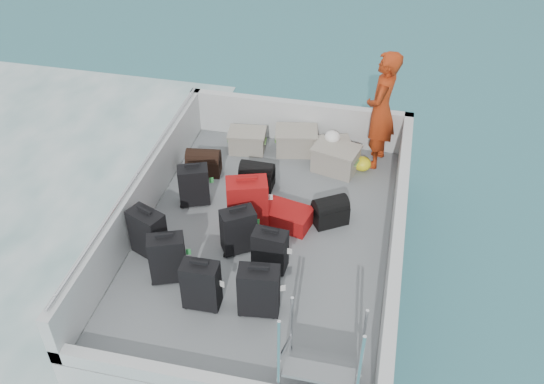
{
  "coord_description": "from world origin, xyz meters",
  "views": [
    {
      "loc": [
        1.43,
        -5.88,
        6.16
      ],
      "look_at": [
        -0.0,
        0.48,
        1.0
      ],
      "focal_mm": 40.0,
      "sensor_mm": 36.0,
      "label": 1
    }
  ],
  "objects_px": {
    "suitcase_2": "(194,186)",
    "suitcase_7": "(270,251)",
    "suitcase_6": "(259,291)",
    "crate_1": "(296,142)",
    "suitcase_0": "(168,259)",
    "suitcase_4": "(238,231)",
    "suitcase_3": "(201,286)",
    "crate_3": "(336,159)",
    "crate_2": "(331,152)",
    "suitcase_1": "(148,234)",
    "suitcase_8": "(287,217)",
    "crate_0": "(247,142)",
    "suitcase_5": "(247,204)",
    "passenger": "(381,110)"
  },
  "relations": [
    {
      "from": "suitcase_2",
      "to": "suitcase_7",
      "type": "bearing_deg",
      "value": -58.79
    },
    {
      "from": "suitcase_2",
      "to": "suitcase_6",
      "type": "bearing_deg",
      "value": -72.71
    },
    {
      "from": "suitcase_6",
      "to": "crate_1",
      "type": "bearing_deg",
      "value": 86.35
    },
    {
      "from": "suitcase_0",
      "to": "suitcase_4",
      "type": "height_order",
      "value": "suitcase_0"
    },
    {
      "from": "suitcase_3",
      "to": "crate_3",
      "type": "relative_size",
      "value": 1.02
    },
    {
      "from": "suitcase_3",
      "to": "crate_2",
      "type": "distance_m",
      "value": 3.46
    },
    {
      "from": "suitcase_1",
      "to": "crate_3",
      "type": "bearing_deg",
      "value": 71.74
    },
    {
      "from": "suitcase_0",
      "to": "suitcase_4",
      "type": "bearing_deg",
      "value": 23.54
    },
    {
      "from": "suitcase_2",
      "to": "suitcase_6",
      "type": "relative_size",
      "value": 0.93
    },
    {
      "from": "suitcase_4",
      "to": "crate_3",
      "type": "height_order",
      "value": "suitcase_4"
    },
    {
      "from": "crate_3",
      "to": "crate_2",
      "type": "bearing_deg",
      "value": 112.85
    },
    {
      "from": "suitcase_0",
      "to": "crate_3",
      "type": "relative_size",
      "value": 1.05
    },
    {
      "from": "suitcase_8",
      "to": "crate_2",
      "type": "distance_m",
      "value": 1.68
    },
    {
      "from": "suitcase_6",
      "to": "crate_2",
      "type": "relative_size",
      "value": 1.21
    },
    {
      "from": "suitcase_2",
      "to": "crate_3",
      "type": "height_order",
      "value": "suitcase_2"
    },
    {
      "from": "suitcase_1",
      "to": "suitcase_4",
      "type": "xyz_separation_m",
      "value": [
        1.1,
        0.32,
        -0.02
      ]
    },
    {
      "from": "suitcase_2",
      "to": "crate_3",
      "type": "xyz_separation_m",
      "value": [
        1.85,
        1.24,
        -0.11
      ]
    },
    {
      "from": "suitcase_0",
      "to": "crate_0",
      "type": "bearing_deg",
      "value": 64.37
    },
    {
      "from": "suitcase_5",
      "to": "suitcase_8",
      "type": "relative_size",
      "value": 1.16
    },
    {
      "from": "crate_2",
      "to": "suitcase_1",
      "type": "bearing_deg",
      "value": -127.49
    },
    {
      "from": "suitcase_6",
      "to": "crate_0",
      "type": "relative_size",
      "value": 1.19
    },
    {
      "from": "suitcase_3",
      "to": "crate_1",
      "type": "xyz_separation_m",
      "value": [
        0.47,
        3.41,
        -0.14
      ]
    },
    {
      "from": "suitcase_7",
      "to": "crate_3",
      "type": "relative_size",
      "value": 0.93
    },
    {
      "from": "suitcase_5",
      "to": "passenger",
      "type": "bearing_deg",
      "value": 32.34
    },
    {
      "from": "crate_0",
      "to": "suitcase_0",
      "type": "bearing_deg",
      "value": -94.53
    },
    {
      "from": "suitcase_3",
      "to": "crate_2",
      "type": "bearing_deg",
      "value": 70.62
    },
    {
      "from": "crate_3",
      "to": "passenger",
      "type": "distance_m",
      "value": 1.0
    },
    {
      "from": "suitcase_4",
      "to": "suitcase_8",
      "type": "bearing_deg",
      "value": 18.45
    },
    {
      "from": "suitcase_5",
      "to": "crate_1",
      "type": "height_order",
      "value": "suitcase_5"
    },
    {
      "from": "crate_0",
      "to": "suitcase_5",
      "type": "bearing_deg",
      "value": -75.35
    },
    {
      "from": "crate_2",
      "to": "crate_1",
      "type": "bearing_deg",
      "value": 167.94
    },
    {
      "from": "suitcase_7",
      "to": "suitcase_8",
      "type": "distance_m",
      "value": 0.9
    },
    {
      "from": "suitcase_6",
      "to": "crate_1",
      "type": "height_order",
      "value": "suitcase_6"
    },
    {
      "from": "suitcase_2",
      "to": "crate_0",
      "type": "relative_size",
      "value": 1.11
    },
    {
      "from": "suitcase_1",
      "to": "crate_2",
      "type": "relative_size",
      "value": 1.27
    },
    {
      "from": "suitcase_8",
      "to": "suitcase_3",
      "type": "bearing_deg",
      "value": 170.0
    },
    {
      "from": "suitcase_8",
      "to": "passenger",
      "type": "relative_size",
      "value": 0.35
    },
    {
      "from": "crate_3",
      "to": "suitcase_0",
      "type": "bearing_deg",
      "value": -121.66
    },
    {
      "from": "suitcase_5",
      "to": "suitcase_1",
      "type": "bearing_deg",
      "value": -161.34
    },
    {
      "from": "suitcase_0",
      "to": "suitcase_1",
      "type": "distance_m",
      "value": 0.55
    },
    {
      "from": "crate_2",
      "to": "crate_0",
      "type": "bearing_deg",
      "value": -179.49
    },
    {
      "from": "suitcase_7",
      "to": "crate_3",
      "type": "bearing_deg",
      "value": 81.75
    },
    {
      "from": "suitcase_4",
      "to": "passenger",
      "type": "distance_m",
      "value": 2.92
    },
    {
      "from": "suitcase_8",
      "to": "crate_3",
      "type": "xyz_separation_m",
      "value": [
        0.47,
        1.4,
        0.07
      ]
    },
    {
      "from": "suitcase_0",
      "to": "suitcase_8",
      "type": "bearing_deg",
      "value": 26.45
    },
    {
      "from": "suitcase_5",
      "to": "suitcase_6",
      "type": "xyz_separation_m",
      "value": [
        0.51,
        -1.44,
        -0.05
      ]
    },
    {
      "from": "suitcase_3",
      "to": "suitcase_8",
      "type": "height_order",
      "value": "suitcase_3"
    },
    {
      "from": "suitcase_4",
      "to": "suitcase_8",
      "type": "distance_m",
      "value": 0.84
    },
    {
      "from": "suitcase_8",
      "to": "suitcase_6",
      "type": "bearing_deg",
      "value": -167.92
    },
    {
      "from": "suitcase_0",
      "to": "suitcase_1",
      "type": "bearing_deg",
      "value": 116.09
    }
  ]
}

